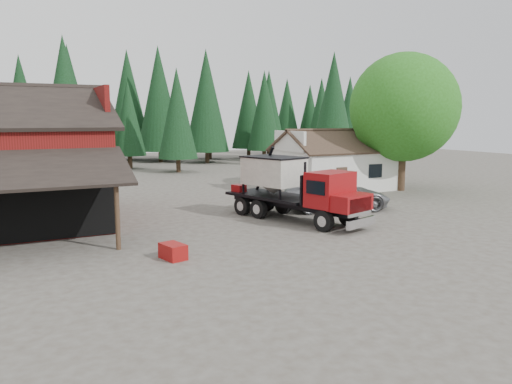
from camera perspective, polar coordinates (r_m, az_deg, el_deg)
name	(u,v)px	position (r m, az deg, el deg)	size (l,w,h in m)	color
ground	(261,246)	(21.46, 0.63, -6.14)	(120.00, 120.00, 0.00)	#494339
farmhouse	(334,167)	(38.87, 8.93, 2.80)	(8.60, 6.42, 4.65)	silver
deciduous_tree	(404,111)	(38.90, 16.58, 8.82)	(8.00, 8.00, 10.20)	#382619
conifer_backdrop	(98,165)	(61.44, -17.65, 2.97)	(76.00, 16.00, 16.00)	black
near_pine_b	(177,113)	(50.89, -8.99, 8.86)	(3.96, 3.96, 10.40)	#382619
near_pine_c	(333,104)	(54.53, 8.82, 9.88)	(4.84, 4.84, 12.40)	#382619
near_pine_d	(65,98)	(52.79, -20.95, 10.03)	(5.28, 5.28, 13.40)	#382619
feed_truck	(294,187)	(26.49, 4.34, 0.61)	(4.71, 8.85, 3.86)	black
silver_car	(338,195)	(30.09, 9.34, -0.37)	(2.85, 6.18, 1.72)	#929399
equip_box	(173,251)	(19.67, -9.46, -6.71)	(0.70, 1.10, 0.60)	maroon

